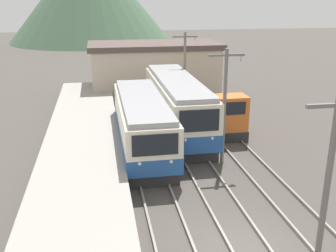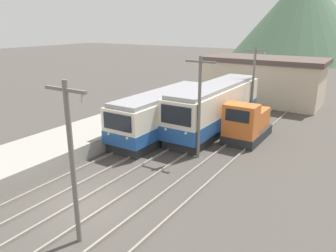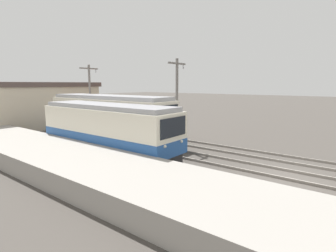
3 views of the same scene
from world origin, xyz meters
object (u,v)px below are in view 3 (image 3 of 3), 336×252
commuter_train_left (108,131)px  commuter_train_center (109,120)px  catenary_mast_mid (177,100)px  catenary_mast_far (90,96)px  shunting_locomotive (142,123)px

commuter_train_left → commuter_train_center: size_ratio=0.89×
catenary_mast_mid → catenary_mast_far: (0.00, 10.23, 0.00)m
shunting_locomotive → commuter_train_left: bearing=-158.6°
commuter_train_center → catenary_mast_mid: (1.51, -5.77, 1.81)m
commuter_train_left → commuter_train_center: bearing=48.6°
catenary_mast_mid → shunting_locomotive: bearing=73.0°
shunting_locomotive → catenary_mast_mid: size_ratio=0.74×
commuter_train_left → shunting_locomotive: size_ratio=2.28×
catenary_mast_mid → catenary_mast_far: bearing=90.0°
commuter_train_center → catenary_mast_mid: size_ratio=1.90×
commuter_train_left → commuter_train_center: 4.24m
shunting_locomotive → catenary_mast_mid: 5.61m
shunting_locomotive → catenary_mast_mid: (-1.49, -4.87, 2.36)m
catenary_mast_far → commuter_train_center: bearing=-108.7°
catenary_mast_mid → catenary_mast_far: 10.23m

